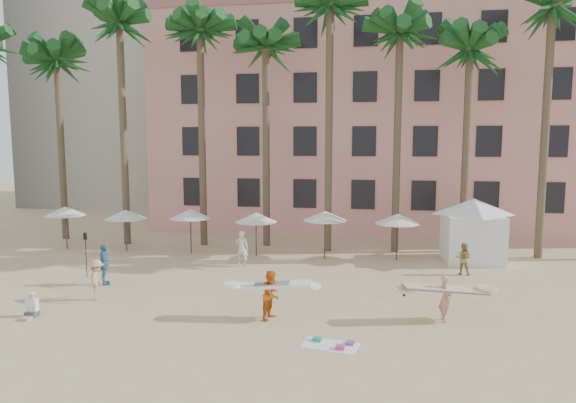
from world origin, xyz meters
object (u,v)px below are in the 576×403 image
Objects in this scene: pink_hotel at (391,123)px; cabana at (473,224)px; carrier_yellow at (445,295)px; carrier_white at (272,293)px.

cabana is (4.12, -12.86, -5.93)m from pink_hotel.
carrier_white is (-6.39, -0.75, -0.01)m from carrier_yellow.
carrier_white reaches higher than carrier_yellow.
carrier_white is at bearing -130.19° from cabana.
cabana is 10.57m from carrier_yellow.
carrier_white is (-9.20, -10.89, -1.08)m from cabana.
pink_hotel reaches higher than carrier_white.
pink_hotel is 10.91× the size of carrier_yellow.
carrier_yellow is 1.07× the size of carrier_white.
carrier_yellow is at bearing -86.74° from pink_hotel.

